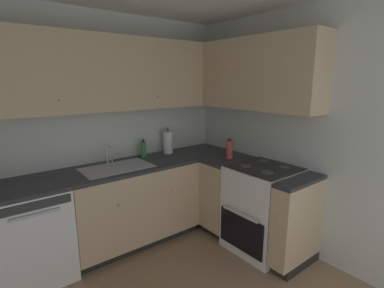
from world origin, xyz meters
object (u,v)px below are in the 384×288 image
dishwasher (32,234)px  oven_range (263,208)px  paper_towel_roll (168,142)px  oil_bottle (229,149)px  soap_bottle (143,149)px

dishwasher → oven_range: 2.20m
paper_towel_roll → oil_bottle: paper_towel_roll is taller
soap_bottle → oil_bottle: 0.98m
oven_range → paper_towel_roll: bearing=111.1°
dishwasher → soap_bottle: soap_bottle is taller
dishwasher → oil_bottle: bearing=-13.4°
paper_towel_roll → dishwasher: bearing=-174.1°
paper_towel_roll → oil_bottle: size_ratio=1.43×
soap_bottle → oil_bottle: bearing=-41.3°
dishwasher → soap_bottle: size_ratio=4.11×
oven_range → soap_bottle: (-0.76, 1.14, 0.52)m
soap_bottle → paper_towel_roll: bearing=-3.5°
dishwasher → paper_towel_roll: paper_towel_roll is taller
dishwasher → paper_towel_roll: 1.67m
dishwasher → soap_bottle: bearing=8.3°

